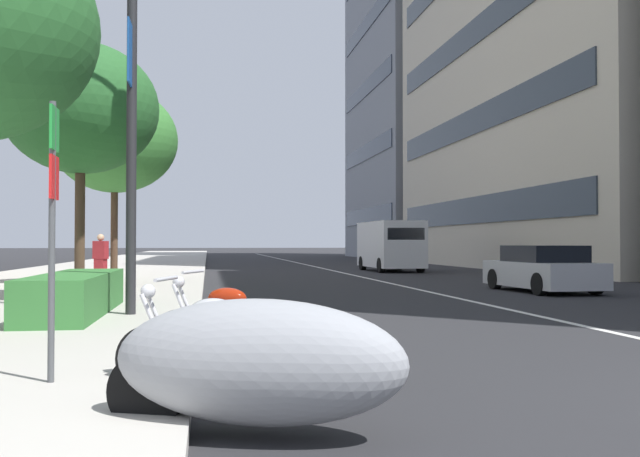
# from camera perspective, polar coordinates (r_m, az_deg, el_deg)

# --- Properties ---
(sidewalk_right_plaza) EXTENTS (160.00, 8.94, 0.15)m
(sidewalk_right_plaza) POSITION_cam_1_polar(r_m,az_deg,el_deg) (35.10, -16.55, -3.31)
(sidewalk_right_plaza) COLOR #B2ADA3
(sidewalk_right_plaza) RESTS_ON ground
(lane_centre_stripe) EXTENTS (110.00, 0.16, 0.01)m
(lane_centre_stripe) POSITION_cam_1_polar(r_m,az_deg,el_deg) (40.29, 0.04, -3.18)
(lane_centre_stripe) COLOR silver
(lane_centre_stripe) RESTS_ON ground
(motorcycle_second_in_row) EXTENTS (1.53, 2.32, 1.01)m
(motorcycle_second_in_row) POSITION_cam_1_polar(r_m,az_deg,el_deg) (5.24, -5.19, -10.67)
(motorcycle_second_in_row) COLOR gray
(motorcycle_second_in_row) RESTS_ON ground
(motorcycle_under_tarp) EXTENTS (0.83, 2.16, 1.10)m
(motorcycle_under_tarp) POSITION_cam_1_polar(r_m,az_deg,el_deg) (6.79, -7.36, -9.64)
(motorcycle_under_tarp) COLOR black
(motorcycle_under_tarp) RESTS_ON ground
(motorcycle_mid_row) EXTENTS (0.95, 2.04, 1.10)m
(motorcycle_mid_row) POSITION_cam_1_polar(r_m,az_deg,el_deg) (8.24, -6.48, -8.12)
(motorcycle_mid_row) COLOR black
(motorcycle_mid_row) RESTS_ON ground
(car_approaching_light) EXTENTS (4.24, 2.02, 1.34)m
(car_approaching_light) POSITION_cam_1_polar(r_m,az_deg,el_deg) (21.62, 17.43, -3.18)
(car_approaching_light) COLOR #B7B7BC
(car_approaching_light) RESTS_ON ground
(delivery_van_ahead) EXTENTS (5.40, 2.31, 2.47)m
(delivery_van_ahead) POSITION_cam_1_polar(r_m,az_deg,el_deg) (35.75, 5.66, -1.31)
(delivery_van_ahead) COLOR silver
(delivery_van_ahead) RESTS_ON ground
(parking_sign_by_curb) EXTENTS (0.32, 0.06, 2.57)m
(parking_sign_by_curb) POSITION_cam_1_polar(r_m,az_deg,el_deg) (6.94, -20.66, 1.71)
(parking_sign_by_curb) COLOR #47494C
(parking_sign_by_curb) RESTS_ON sidewalk_right_plaza
(street_lamp_with_banners) EXTENTS (1.26, 2.09, 8.52)m
(street_lamp_with_banners) POSITION_cam_1_polar(r_m,az_deg,el_deg) (13.60, -13.67, 14.98)
(street_lamp_with_banners) COLOR #232326
(street_lamp_with_banners) RESTS_ON sidewalk_right_plaza
(clipped_hedge_bed) EXTENTS (4.92, 1.10, 0.72)m
(clipped_hedge_bed) POSITION_cam_1_polar(r_m,az_deg,el_deg) (13.46, -19.03, -4.97)
(clipped_hedge_bed) COLOR #337033
(clipped_hedge_bed) RESTS_ON sidewalk_right_plaza
(street_tree_near_plaza_corner) EXTENTS (3.44, 3.44, 5.74)m
(street_tree_near_plaza_corner) POSITION_cam_1_polar(r_m,az_deg,el_deg) (16.93, -18.66, 9.10)
(street_tree_near_plaza_corner) COLOR #473323
(street_tree_near_plaza_corner) RESTS_ON sidewalk_right_plaza
(street_tree_mid_sidewalk) EXTENTS (3.91, 3.91, 6.16)m
(street_tree_mid_sidewalk) POSITION_cam_1_polar(r_m,az_deg,el_deg) (23.36, -16.15, 6.82)
(street_tree_mid_sidewalk) COLOR #473323
(street_tree_mid_sidewalk) RESTS_ON sidewalk_right_plaza
(pedestrian_on_plaza) EXTENTS (0.39, 0.47, 1.54)m
(pedestrian_on_plaza) POSITION_cam_1_polar(r_m,az_deg,el_deg) (22.47, -17.20, -2.39)
(pedestrian_on_plaza) COLOR maroon
(pedestrian_on_plaza) RESTS_ON sidewalk_right_plaza
(office_tower_mid_left) EXTENTS (20.98, 17.44, 49.30)m
(office_tower_mid_left) POSITION_cam_1_polar(r_m,az_deg,el_deg) (73.14, 10.70, 17.38)
(office_tower_mid_left) COLOR gray
(office_tower_mid_left) RESTS_ON ground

